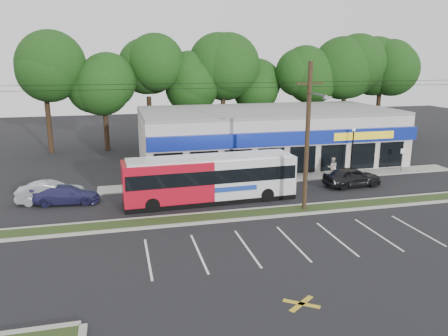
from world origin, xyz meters
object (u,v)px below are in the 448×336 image
object	(u,v)px
lamp_post	(353,146)
car_dark	(352,177)
car_silver	(51,192)
pedestrian_b	(332,167)
metrobus	(210,178)
pedestrian_a	(285,169)
sign_post	(402,156)
car_blue	(67,194)
utility_pole	(306,133)

from	to	relation	value
lamp_post	car_dark	size ratio (longest dim) A/B	0.90
car_silver	pedestrian_b	bearing A→B (deg)	-84.23
lamp_post	car_silver	world-z (taller)	lamp_post
metrobus	pedestrian_a	xyz separation A→B (m)	(7.36, 4.00, -0.80)
sign_post	car_blue	distance (m)	29.09
utility_pole	metrobus	world-z (taller)	utility_pole
lamp_post	pedestrian_b	world-z (taller)	lamp_post
metrobus	pedestrian_a	distance (m)	8.41
pedestrian_b	car_dark	bearing A→B (deg)	111.63
pedestrian_b	car_blue	bearing A→B (deg)	23.04
car_silver	utility_pole	bearing A→B (deg)	-107.64
sign_post	car_dark	size ratio (longest dim) A/B	0.47
pedestrian_a	car_blue	bearing A→B (deg)	-7.35
car_dark	pedestrian_a	size ratio (longest dim) A/B	2.42
car_silver	metrobus	bearing A→B (deg)	-100.43
car_blue	pedestrian_b	xyz separation A→B (m)	(21.99, 1.98, 0.22)
car_silver	pedestrian_a	size ratio (longest dim) A/B	2.37
car_blue	utility_pole	bearing A→B (deg)	-103.68
utility_pole	car_blue	size ratio (longest dim) A/B	10.89
car_dark	car_blue	bearing A→B (deg)	83.64
car_silver	lamp_post	bearing A→B (deg)	-83.84
car_silver	pedestrian_a	xyz separation A→B (m)	(18.65, 1.50, 0.21)
utility_pole	metrobus	distance (m)	7.63
utility_pole	pedestrian_b	xyz separation A→B (m)	(6.16, 7.57, -4.53)
car_silver	car_blue	distance (m)	1.23
lamp_post	metrobus	distance (m)	14.52
sign_post	car_silver	distance (m)	30.18
car_silver	car_dark	bearing A→B (deg)	-91.62
metrobus	car_silver	distance (m)	11.61
car_silver	pedestrian_a	bearing A→B (deg)	-83.34
sign_post	car_silver	bearing A→B (deg)	-177.01
pedestrian_b	metrobus	bearing A→B (deg)	36.56
sign_post	car_dark	xyz separation A→B (m)	(-6.81, -3.07, -0.75)
pedestrian_a	pedestrian_b	xyz separation A→B (m)	(4.47, 0.00, -0.09)
pedestrian_b	lamp_post	bearing A→B (deg)	-153.62
sign_post	pedestrian_b	bearing A→B (deg)	-179.39
lamp_post	pedestrian_b	distance (m)	2.70
car_dark	lamp_post	bearing A→B (deg)	-32.52
lamp_post	car_blue	size ratio (longest dim) A/B	0.93
car_blue	lamp_post	bearing A→B (deg)	-78.80
lamp_post	car_dark	xyz separation A→B (m)	(-1.81, -3.30, -1.86)
car_dark	utility_pole	bearing A→B (deg)	122.00
sign_post	pedestrian_a	size ratio (longest dim) A/B	1.14
car_dark	pedestrian_a	xyz separation A→B (m)	(-4.67, 3.00, 0.17)
car_dark	car_silver	world-z (taller)	car_dark
sign_post	car_blue	bearing A→B (deg)	-175.94
lamp_post	pedestrian_a	bearing A→B (deg)	-177.35
lamp_post	metrobus	world-z (taller)	lamp_post
utility_pole	lamp_post	world-z (taller)	utility_pole
metrobus	car_silver	bearing A→B (deg)	165.25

